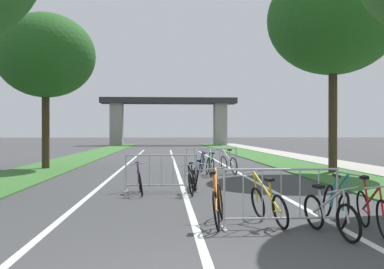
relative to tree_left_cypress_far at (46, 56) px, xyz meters
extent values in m
cube|color=#386B2D|center=(-0.04, 11.00, -5.16)|extent=(2.82, 66.21, 0.05)
cube|color=#386B2D|center=(12.00, 11.00, -5.16)|extent=(2.82, 66.21, 0.05)
cube|color=#ADA89E|center=(14.51, 11.00, -5.14)|extent=(2.20, 66.21, 0.08)
cube|color=silver|center=(5.98, 3.06, -5.18)|extent=(0.14, 38.30, 0.01)
cube|color=silver|center=(8.51, 3.06, -5.18)|extent=(0.14, 38.30, 0.01)
cube|color=silver|center=(3.44, 3.06, -5.18)|extent=(0.14, 38.30, 0.01)
cube|color=#2D2D30|center=(5.98, 38.63, 0.75)|extent=(18.03, 3.27, 0.74)
cube|color=gray|center=(-0.93, 38.63, -2.40)|extent=(1.60, 2.40, 5.57)
cube|color=gray|center=(12.89, 38.63, -2.40)|extent=(1.60, 2.40, 5.57)
cylinder|color=#3D2D1E|center=(0.00, 0.00, -3.43)|extent=(0.34, 0.34, 3.51)
ellipsoid|color=#23561E|center=(0.00, 0.00, 0.02)|extent=(4.51, 4.51, 3.83)
cylinder|color=#3D2D1E|center=(12.36, -2.75, -3.01)|extent=(0.35, 0.35, 4.34)
ellipsoid|color=#23561E|center=(12.36, -2.75, 1.17)|extent=(5.38, 5.38, 4.57)
cylinder|color=#ADADB2|center=(6.46, -13.02, -4.66)|extent=(0.04, 0.04, 1.05)
cube|color=#ADADB2|center=(6.46, -13.02, -5.17)|extent=(0.07, 0.44, 0.03)
cylinder|color=#ADADB2|center=(8.46, -12.99, -4.66)|extent=(0.04, 0.04, 1.05)
cube|color=#ADADB2|center=(8.46, -12.99, -5.17)|extent=(0.07, 0.44, 0.03)
cylinder|color=#ADADB2|center=(7.46, -13.01, -4.15)|extent=(2.00, 0.06, 0.04)
cylinder|color=#ADADB2|center=(7.46, -13.01, -5.00)|extent=(2.00, 0.06, 0.04)
cylinder|color=#ADADB2|center=(6.79, -13.01, -4.57)|extent=(0.02, 0.02, 0.87)
cylinder|color=#ADADB2|center=(7.13, -13.01, -4.57)|extent=(0.02, 0.02, 0.87)
cylinder|color=#ADADB2|center=(7.46, -13.01, -4.57)|extent=(0.02, 0.02, 0.87)
cylinder|color=#ADADB2|center=(7.79, -13.00, -4.57)|extent=(0.02, 0.02, 0.87)
cylinder|color=#ADADB2|center=(8.13, -13.00, -4.57)|extent=(0.02, 0.02, 0.87)
cylinder|color=#ADADB2|center=(4.34, -7.96, -4.66)|extent=(0.04, 0.04, 1.05)
cube|color=#ADADB2|center=(4.34, -7.96, -5.17)|extent=(0.08, 0.44, 0.03)
cylinder|color=#ADADB2|center=(6.34, -8.04, -4.66)|extent=(0.04, 0.04, 1.05)
cube|color=#ADADB2|center=(6.34, -8.04, -5.17)|extent=(0.08, 0.44, 0.03)
cylinder|color=#ADADB2|center=(5.34, -8.00, -4.15)|extent=(2.00, 0.12, 0.04)
cylinder|color=#ADADB2|center=(5.34, -8.00, -5.00)|extent=(2.00, 0.12, 0.04)
cylinder|color=#ADADB2|center=(4.67, -7.97, -4.57)|extent=(0.02, 0.02, 0.87)
cylinder|color=#ADADB2|center=(5.00, -7.99, -4.57)|extent=(0.02, 0.02, 0.87)
cylinder|color=#ADADB2|center=(5.34, -8.00, -4.57)|extent=(0.02, 0.02, 0.87)
cylinder|color=#ADADB2|center=(5.67, -8.01, -4.57)|extent=(0.02, 0.02, 0.87)
cylinder|color=#ADADB2|center=(6.00, -8.02, -4.57)|extent=(0.02, 0.02, 0.87)
cylinder|color=#ADADB2|center=(6.30, -3.02, -4.66)|extent=(0.04, 0.04, 1.05)
cube|color=#ADADB2|center=(6.30, -3.02, -5.17)|extent=(0.07, 0.44, 0.03)
cylinder|color=#ADADB2|center=(8.30, -2.96, -4.66)|extent=(0.04, 0.04, 1.05)
cube|color=#ADADB2|center=(8.30, -2.96, -5.17)|extent=(0.07, 0.44, 0.03)
cylinder|color=#ADADB2|center=(7.30, -2.99, -4.15)|extent=(2.00, 0.10, 0.04)
cylinder|color=#ADADB2|center=(7.30, -2.99, -5.00)|extent=(2.00, 0.10, 0.04)
cylinder|color=#ADADB2|center=(6.63, -3.01, -4.57)|extent=(0.02, 0.02, 0.87)
cylinder|color=#ADADB2|center=(6.97, -3.00, -4.57)|extent=(0.02, 0.02, 0.87)
cylinder|color=#ADADB2|center=(7.30, -2.99, -4.57)|extent=(0.02, 0.02, 0.87)
cylinder|color=#ADADB2|center=(7.63, -2.98, -4.57)|extent=(0.02, 0.02, 0.87)
cylinder|color=#ADADB2|center=(7.97, -2.97, -4.57)|extent=(0.02, 0.02, 0.87)
torus|color=black|center=(6.32, -7.05, -4.88)|extent=(0.17, 0.61, 0.61)
torus|color=black|center=(6.32, -8.02, -4.88)|extent=(0.17, 0.61, 0.61)
cylinder|color=#B7B7BC|center=(6.37, -7.51, -4.63)|extent=(0.14, 0.95, 0.52)
cylinder|color=#B7B7BC|center=(6.37, -7.32, -4.64)|extent=(0.17, 0.12, 0.57)
cylinder|color=#B7B7BC|center=(6.32, -7.20, -4.90)|extent=(0.04, 0.32, 0.07)
cylinder|color=#B7B7BC|center=(6.37, -7.99, -4.63)|extent=(0.14, 0.09, 0.50)
cube|color=black|center=(6.43, -7.29, -4.36)|extent=(0.11, 0.24, 0.07)
cylinder|color=#99999E|center=(6.42, -7.97, -4.39)|extent=(0.55, 0.03, 0.14)
torus|color=black|center=(7.42, -13.10, -4.88)|extent=(0.26, 0.63, 0.61)
torus|color=black|center=(7.25, -12.07, -4.88)|extent=(0.26, 0.63, 0.61)
cylinder|color=gold|center=(7.29, -12.62, -4.57)|extent=(0.31, 0.99, 0.64)
cylinder|color=gold|center=(7.33, -12.81, -4.63)|extent=(0.14, 0.14, 0.59)
cylinder|color=gold|center=(7.40, -12.93, -4.90)|extent=(0.08, 0.34, 0.07)
cylinder|color=gold|center=(7.20, -12.11, -4.57)|extent=(0.14, 0.11, 0.61)
cube|color=black|center=(7.29, -12.86, -4.34)|extent=(0.15, 0.25, 0.07)
cylinder|color=#99999E|center=(7.15, -12.14, -4.27)|extent=(0.45, 0.10, 0.11)
torus|color=black|center=(4.71, -7.99, -4.87)|extent=(0.19, 0.64, 0.63)
torus|color=black|center=(4.81, -8.93, -4.87)|extent=(0.19, 0.64, 0.63)
cylinder|color=#662884|center=(4.72, -8.44, -4.60)|extent=(0.06, 0.92, 0.57)
cylinder|color=#662884|center=(4.71, -8.26, -4.64)|extent=(0.13, 0.11, 0.56)
cylinder|color=#662884|center=(4.73, -8.14, -4.89)|extent=(0.07, 0.31, 0.07)
cylinder|color=#662884|center=(4.77, -8.91, -4.60)|extent=(0.12, 0.09, 0.54)
cube|color=black|center=(4.66, -8.23, -4.36)|extent=(0.13, 0.25, 0.06)
cylinder|color=#99999E|center=(4.73, -8.89, -4.33)|extent=(0.42, 0.07, 0.09)
torus|color=black|center=(8.63, -12.11, -4.86)|extent=(0.25, 0.67, 0.65)
torus|color=black|center=(8.48, -13.17, -4.86)|extent=(0.25, 0.67, 0.65)
cylinder|color=#197A7F|center=(8.62, -12.62, -4.54)|extent=(0.06, 1.06, 0.67)
cylinder|color=#197A7F|center=(8.63, -12.42, -4.62)|extent=(0.16, 0.11, 0.58)
cylinder|color=#197A7F|center=(8.60, -12.28, -4.88)|extent=(0.08, 0.35, 0.08)
cylinder|color=#197A7F|center=(8.54, -13.16, -4.54)|extent=(0.16, 0.07, 0.64)
cube|color=black|center=(8.69, -12.39, -4.33)|extent=(0.14, 0.25, 0.07)
cylinder|color=#99999E|center=(8.61, -13.14, -4.22)|extent=(0.44, 0.09, 0.11)
torus|color=black|center=(6.29, -8.06, -4.88)|extent=(0.24, 0.63, 0.61)
torus|color=black|center=(6.12, -9.03, -4.88)|extent=(0.24, 0.63, 0.61)
cylinder|color=black|center=(6.17, -8.51, -4.62)|extent=(0.29, 0.93, 0.55)
cylinder|color=black|center=(6.21, -8.33, -4.64)|extent=(0.13, 0.13, 0.56)
cylinder|color=black|center=(6.27, -8.21, -4.90)|extent=(0.08, 0.32, 0.07)
cylinder|color=black|center=(6.08, -8.99, -4.62)|extent=(0.12, 0.11, 0.52)
cube|color=black|center=(6.17, -8.28, -4.37)|extent=(0.15, 0.25, 0.07)
cylinder|color=#99999E|center=(6.05, -8.96, -4.37)|extent=(0.45, 0.11, 0.10)
torus|color=black|center=(8.94, -12.98, -4.86)|extent=(0.18, 0.65, 0.64)
torus|color=black|center=(8.81, -13.98, -4.86)|extent=(0.18, 0.65, 0.64)
cylinder|color=red|center=(8.85, -13.45, -4.61)|extent=(0.21, 0.97, 0.54)
cylinder|color=red|center=(8.87, -13.26, -4.59)|extent=(0.11, 0.13, 0.64)
cylinder|color=red|center=(8.92, -13.14, -4.88)|extent=(0.06, 0.33, 0.08)
cylinder|color=red|center=(8.79, -13.95, -4.61)|extent=(0.09, 0.10, 0.51)
cube|color=black|center=(8.84, -13.22, -4.28)|extent=(0.13, 0.25, 0.06)
cylinder|color=#99999E|center=(8.76, -13.92, -4.36)|extent=(0.47, 0.09, 0.08)
torus|color=black|center=(7.04, -1.99, -4.87)|extent=(0.29, 0.64, 0.61)
torus|color=black|center=(6.81, -3.03, -4.87)|extent=(0.29, 0.64, 0.61)
cylinder|color=#1E389E|center=(6.99, -2.50, -4.57)|extent=(0.13, 1.04, 0.65)
cylinder|color=#1E389E|center=(7.02, -2.30, -4.64)|extent=(0.17, 0.09, 0.56)
cylinder|color=#1E389E|center=(6.99, -2.16, -4.90)|extent=(0.11, 0.34, 0.07)
cylinder|color=#1E389E|center=(6.88, -3.02, -4.57)|extent=(0.17, 0.06, 0.62)
cube|color=black|center=(7.08, -2.28, -4.37)|extent=(0.16, 0.26, 0.07)
cylinder|color=#99999E|center=(6.94, -3.01, -4.26)|extent=(0.46, 0.13, 0.12)
torus|color=black|center=(6.31, -13.13, -4.84)|extent=(0.25, 0.70, 0.68)
torus|color=black|center=(6.50, -12.12, -4.84)|extent=(0.25, 0.70, 0.68)
cylinder|color=orange|center=(6.36, -12.64, -4.52)|extent=(0.14, 1.01, 0.67)
cylinder|color=orange|center=(6.33, -12.84, -4.55)|extent=(0.15, 0.10, 0.68)
cylinder|color=orange|center=(6.34, -12.97, -4.87)|extent=(0.10, 0.33, 0.08)
cylinder|color=orange|center=(6.46, -12.14, -4.52)|extent=(0.13, 0.07, 0.64)
cube|color=black|center=(6.28, -12.87, -4.22)|extent=(0.15, 0.26, 0.06)
cylinder|color=#99999E|center=(6.41, -12.15, -4.20)|extent=(0.43, 0.11, 0.08)
torus|color=black|center=(8.19, -3.12, -4.84)|extent=(0.29, 0.70, 0.69)
torus|color=black|center=(7.93, -2.08, -4.84)|extent=(0.29, 0.70, 0.69)
cylinder|color=silver|center=(8.03, -2.63, -4.52)|extent=(0.36, 1.00, 0.66)
cylinder|color=silver|center=(8.08, -2.83, -4.55)|extent=(0.11, 0.14, 0.68)
cylinder|color=silver|center=(8.15, -2.95, -4.86)|extent=(0.10, 0.34, 0.08)
cylinder|color=silver|center=(7.90, -2.11, -4.52)|extent=(0.11, 0.11, 0.63)
cube|color=black|center=(8.05, -2.88, -4.21)|extent=(0.16, 0.26, 0.06)
cylinder|color=#99999E|center=(7.86, -2.15, -4.21)|extent=(0.42, 0.13, 0.08)
torus|color=black|center=(7.21, -4.02, -4.84)|extent=(0.17, 0.70, 0.69)
torus|color=black|center=(7.15, -3.06, -4.84)|extent=(0.17, 0.70, 0.69)
cylinder|color=#1E7238|center=(7.23, -3.56, -4.52)|extent=(0.07, 0.95, 0.67)
cylinder|color=#1E7238|center=(7.23, -3.75, -4.59)|extent=(0.13, 0.11, 0.60)
cylinder|color=#1E7238|center=(7.20, -3.87, -4.86)|extent=(0.05, 0.32, 0.08)
cylinder|color=#1E7238|center=(7.20, -3.08, -4.52)|extent=(0.13, 0.09, 0.64)
cube|color=black|center=(7.27, -3.78, -4.29)|extent=(0.12, 0.25, 0.06)
cylinder|color=#99999E|center=(7.24, -3.10, -4.20)|extent=(0.43, 0.05, 0.08)
torus|color=black|center=(8.00, -13.13, -4.88)|extent=(0.25, 0.62, 0.61)
torus|color=black|center=(8.20, -14.09, -4.88)|extent=(0.25, 0.62, 0.61)
cylinder|color=#B7B7BC|center=(8.06, -13.59, -4.63)|extent=(0.18, 0.95, 0.53)
cylinder|color=#B7B7BC|center=(8.03, -13.41, -4.67)|extent=(0.13, 0.10, 0.52)
cylinder|color=#B7B7BC|center=(8.03, -13.28, -4.90)|extent=(0.10, 0.32, 0.07)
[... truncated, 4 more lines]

